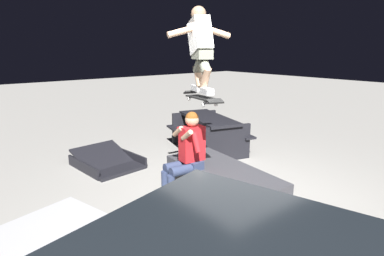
{
  "coord_description": "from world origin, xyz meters",
  "views": [
    {
      "loc": [
        -2.91,
        3.09,
        2.17
      ],
      "look_at": [
        0.5,
        0.31,
        1.07
      ],
      "focal_mm": 29.94,
      "sensor_mm": 36.0,
      "label": 1
    }
  ],
  "objects_px": {
    "ledge_box_main": "(222,183)",
    "skateboard": "(202,98)",
    "person_sitting_on_ledge": "(186,153)",
    "picnic_table_back": "(208,128)",
    "skater_airborne": "(201,46)",
    "kicker_ramp": "(107,163)"
  },
  "relations": [
    {
      "from": "ledge_box_main",
      "to": "skateboard",
      "type": "relative_size",
      "value": 1.84
    },
    {
      "from": "person_sitting_on_ledge",
      "to": "picnic_table_back",
      "type": "relative_size",
      "value": 0.65
    },
    {
      "from": "ledge_box_main",
      "to": "person_sitting_on_ledge",
      "type": "xyz_separation_m",
      "value": [
        0.31,
        0.44,
        0.49
      ]
    },
    {
      "from": "skater_airborne",
      "to": "picnic_table_back",
      "type": "xyz_separation_m",
      "value": [
        1.67,
        -1.66,
        -1.71
      ]
    },
    {
      "from": "ledge_box_main",
      "to": "picnic_table_back",
      "type": "relative_size",
      "value": 0.94
    },
    {
      "from": "ledge_box_main",
      "to": "kicker_ramp",
      "type": "bearing_deg",
      "value": 17.86
    },
    {
      "from": "skateboard",
      "to": "skater_airborne",
      "type": "height_order",
      "value": "skater_airborne"
    },
    {
      "from": "person_sitting_on_ledge",
      "to": "picnic_table_back",
      "type": "distance_m",
      "value": 2.41
    },
    {
      "from": "person_sitting_on_ledge",
      "to": "ledge_box_main",
      "type": "bearing_deg",
      "value": -125.52
    },
    {
      "from": "skater_airborne",
      "to": "picnic_table_back",
      "type": "distance_m",
      "value": 2.91
    },
    {
      "from": "picnic_table_back",
      "to": "ledge_box_main",
      "type": "bearing_deg",
      "value": 143.27
    },
    {
      "from": "skater_airborne",
      "to": "ledge_box_main",
      "type": "bearing_deg",
      "value": -126.58
    },
    {
      "from": "person_sitting_on_ledge",
      "to": "kicker_ramp",
      "type": "relative_size",
      "value": 1.0
    },
    {
      "from": "ledge_box_main",
      "to": "person_sitting_on_ledge",
      "type": "distance_m",
      "value": 0.73
    },
    {
      "from": "person_sitting_on_ledge",
      "to": "skateboard",
      "type": "xyz_separation_m",
      "value": [
        -0.17,
        -0.15,
        0.79
      ]
    },
    {
      "from": "skateboard",
      "to": "skater_airborne",
      "type": "bearing_deg",
      "value": -19.76
    },
    {
      "from": "skateboard",
      "to": "kicker_ramp",
      "type": "distance_m",
      "value": 2.66
    },
    {
      "from": "person_sitting_on_ledge",
      "to": "skateboard",
      "type": "relative_size",
      "value": 1.27
    },
    {
      "from": "skateboard",
      "to": "skater_airborne",
      "type": "distance_m",
      "value": 0.69
    },
    {
      "from": "skater_airborne",
      "to": "picnic_table_back",
      "type": "bearing_deg",
      "value": -44.95
    },
    {
      "from": "person_sitting_on_ledge",
      "to": "skater_airborne",
      "type": "relative_size",
      "value": 1.17
    },
    {
      "from": "kicker_ramp",
      "to": "skater_airborne",
      "type": "bearing_deg",
      "value": -167.29
    }
  ]
}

